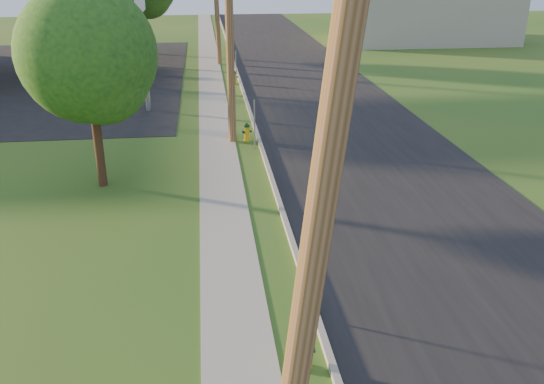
{
  "coord_description": "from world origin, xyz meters",
  "views": [
    {
      "loc": [
        -1.69,
        -6.22,
        7.4
      ],
      "look_at": [
        0.0,
        8.0,
        1.4
      ],
      "focal_mm": 38.0,
      "sensor_mm": 36.0,
      "label": 1
    }
  ],
  "objects_px": {
    "fuel_pump_ne": "(74,70)",
    "fuel_pump_se": "(86,59)",
    "hydrant_mid": "(247,132)",
    "hydrant_near": "(305,352)",
    "hydrant_far": "(234,77)",
    "utility_pole_mid": "(229,20)",
    "tree_verge": "(91,60)",
    "utility_pole_near": "(318,225)"
  },
  "relations": [
    {
      "from": "hydrant_near",
      "to": "hydrant_mid",
      "type": "relative_size",
      "value": 0.97
    },
    {
      "from": "fuel_pump_se",
      "to": "hydrant_near",
      "type": "relative_size",
      "value": 4.13
    },
    {
      "from": "fuel_pump_ne",
      "to": "hydrant_near",
      "type": "relative_size",
      "value": 4.13
    },
    {
      "from": "hydrant_mid",
      "to": "hydrant_far",
      "type": "bearing_deg",
      "value": 89.31
    },
    {
      "from": "hydrant_mid",
      "to": "hydrant_far",
      "type": "relative_size",
      "value": 0.96
    },
    {
      "from": "utility_pole_mid",
      "to": "tree_verge",
      "type": "relative_size",
      "value": 1.48
    },
    {
      "from": "fuel_pump_ne",
      "to": "hydrant_far",
      "type": "relative_size",
      "value": 3.83
    },
    {
      "from": "utility_pole_mid",
      "to": "fuel_pump_se",
      "type": "distance_m",
      "value": 19.65
    },
    {
      "from": "tree_verge",
      "to": "hydrant_mid",
      "type": "relative_size",
      "value": 8.27
    },
    {
      "from": "hydrant_near",
      "to": "hydrant_mid",
      "type": "xyz_separation_m",
      "value": [
        0.03,
        14.44,
        0.01
      ]
    },
    {
      "from": "fuel_pump_ne",
      "to": "fuel_pump_se",
      "type": "xyz_separation_m",
      "value": [
        0.0,
        4.0,
        0.0
      ]
    },
    {
      "from": "fuel_pump_se",
      "to": "tree_verge",
      "type": "height_order",
      "value": "tree_verge"
    },
    {
      "from": "utility_pole_mid",
      "to": "fuel_pump_se",
      "type": "height_order",
      "value": "utility_pole_mid"
    },
    {
      "from": "hydrant_mid",
      "to": "fuel_pump_ne",
      "type": "bearing_deg",
      "value": 126.16
    },
    {
      "from": "utility_pole_near",
      "to": "fuel_pump_ne",
      "type": "relative_size",
      "value": 2.96
    },
    {
      "from": "hydrant_near",
      "to": "utility_pole_near",
      "type": "bearing_deg",
      "value": -99.3
    },
    {
      "from": "tree_verge",
      "to": "hydrant_mid",
      "type": "height_order",
      "value": "tree_verge"
    },
    {
      "from": "fuel_pump_se",
      "to": "hydrant_far",
      "type": "bearing_deg",
      "value": -30.27
    },
    {
      "from": "tree_verge",
      "to": "hydrant_near",
      "type": "bearing_deg",
      "value": -62.71
    },
    {
      "from": "utility_pole_mid",
      "to": "fuel_pump_ne",
      "type": "xyz_separation_m",
      "value": [
        -8.9,
        13.0,
        -4.23
      ]
    },
    {
      "from": "hydrant_far",
      "to": "hydrant_mid",
      "type": "bearing_deg",
      "value": -90.69
    },
    {
      "from": "hydrant_mid",
      "to": "hydrant_far",
      "type": "height_order",
      "value": "hydrant_far"
    },
    {
      "from": "utility_pole_near",
      "to": "hydrant_mid",
      "type": "relative_size",
      "value": 11.83
    },
    {
      "from": "utility_pole_near",
      "to": "hydrant_far",
      "type": "xyz_separation_m",
      "value": [
        0.75,
        29.37,
        -4.39
      ]
    },
    {
      "from": "utility_pole_mid",
      "to": "hydrant_near",
      "type": "relative_size",
      "value": 12.65
    },
    {
      "from": "utility_pole_mid",
      "to": "hydrant_far",
      "type": "bearing_deg",
      "value": 86.24
    },
    {
      "from": "fuel_pump_se",
      "to": "hydrant_near",
      "type": "bearing_deg",
      "value": -73.23
    },
    {
      "from": "utility_pole_near",
      "to": "hydrant_mid",
      "type": "height_order",
      "value": "utility_pole_near"
    },
    {
      "from": "fuel_pump_se",
      "to": "hydrant_mid",
      "type": "distance_m",
      "value": 19.5
    },
    {
      "from": "hydrant_near",
      "to": "fuel_pump_se",
      "type": "bearing_deg",
      "value": 106.77
    },
    {
      "from": "hydrant_near",
      "to": "fuel_pump_ne",
      "type": "bearing_deg",
      "value": 109.05
    },
    {
      "from": "tree_verge",
      "to": "hydrant_near",
      "type": "height_order",
      "value": "tree_verge"
    },
    {
      "from": "tree_verge",
      "to": "utility_pole_mid",
      "type": "bearing_deg",
      "value": 44.18
    },
    {
      "from": "tree_verge",
      "to": "hydrant_mid",
      "type": "xyz_separation_m",
      "value": [
        5.19,
        4.44,
        -3.87
      ]
    },
    {
      "from": "utility_pole_near",
      "to": "hydrant_mid",
      "type": "distance_m",
      "value": 18.53
    },
    {
      "from": "utility_pole_mid",
      "to": "tree_verge",
      "type": "distance_m",
      "value": 6.42
    },
    {
      "from": "hydrant_near",
      "to": "hydrant_mid",
      "type": "distance_m",
      "value": 14.44
    },
    {
      "from": "fuel_pump_ne",
      "to": "utility_pole_near",
      "type": "bearing_deg",
      "value": -73.98
    },
    {
      "from": "hydrant_near",
      "to": "hydrant_far",
      "type": "height_order",
      "value": "hydrant_far"
    },
    {
      "from": "utility_pole_near",
      "to": "fuel_pump_ne",
      "type": "distance_m",
      "value": 32.51
    },
    {
      "from": "fuel_pump_se",
      "to": "utility_pole_near",
      "type": "bearing_deg",
      "value": -75.73
    },
    {
      "from": "utility_pole_near",
      "to": "tree_verge",
      "type": "bearing_deg",
      "value": 108.68
    }
  ]
}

